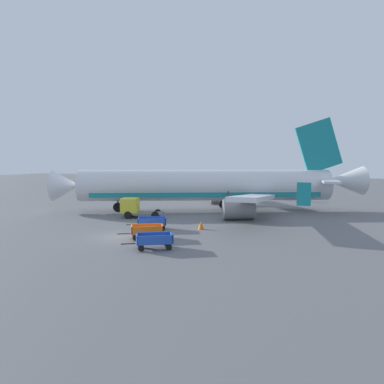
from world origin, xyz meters
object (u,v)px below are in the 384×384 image
object	(u,v)px
airplane	(214,186)
traffic_cone_near_plane	(201,225)
baggage_cart_third_in_row	(152,223)
baggage_cart_nearest	(154,240)
service_truck_beside_carts	(134,207)
baggage_cart_second_in_row	(147,231)

from	to	relation	value
airplane	traffic_cone_near_plane	xyz separation A→B (m)	(2.36, -11.55, -2.69)
baggage_cart_third_in_row	traffic_cone_near_plane	bearing A→B (deg)	20.76
baggage_cart_nearest	baggage_cart_third_in_row	xyz separation A→B (m)	(-3.38, 6.40, 0.00)
airplane	traffic_cone_near_plane	distance (m)	12.09
service_truck_beside_carts	baggage_cart_third_in_row	bearing A→B (deg)	-48.15
baggage_cart_second_in_row	airplane	bearing A→B (deg)	88.61
baggage_cart_nearest	baggage_cart_second_in_row	size ratio (longest dim) A/B	1.00
traffic_cone_near_plane	service_truck_beside_carts	bearing A→B (deg)	156.93
service_truck_beside_carts	airplane	bearing A→B (deg)	50.08
baggage_cart_second_in_row	baggage_cart_nearest	bearing A→B (deg)	-54.39
baggage_cart_second_in_row	baggage_cart_third_in_row	xyz separation A→B (m)	(-1.33, 3.54, 0.00)
airplane	baggage_cart_second_in_row	xyz separation A→B (m)	(-0.40, -16.64, -2.45)
airplane	baggage_cart_nearest	size ratio (longest dim) A/B	10.49
baggage_cart_second_in_row	service_truck_beside_carts	size ratio (longest dim) A/B	0.72
service_truck_beside_carts	baggage_cart_nearest	bearing A→B (deg)	-55.20
baggage_cart_nearest	service_truck_beside_carts	size ratio (longest dim) A/B	0.72
airplane	traffic_cone_near_plane	world-z (taller)	airplane
baggage_cart_third_in_row	service_truck_beside_carts	distance (m)	7.17
baggage_cart_second_in_row	traffic_cone_near_plane	bearing A→B (deg)	61.54
airplane	baggage_cart_second_in_row	distance (m)	16.83
baggage_cart_third_in_row	service_truck_beside_carts	xyz separation A→B (m)	(-4.77, 5.33, 0.50)
airplane	traffic_cone_near_plane	bearing A→B (deg)	-78.47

